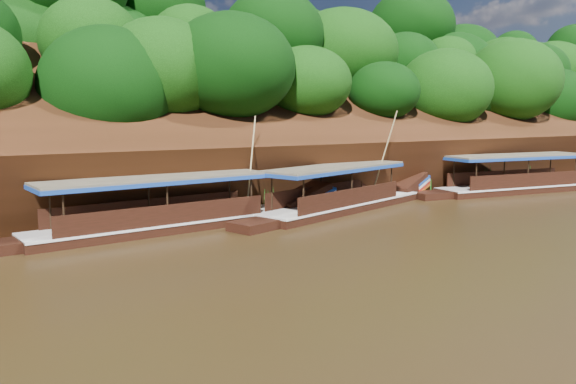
# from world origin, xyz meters

# --- Properties ---
(ground) EXTENTS (160.00, 160.00, 0.00)m
(ground) POSITION_xyz_m (0.00, 0.00, 0.00)
(ground) COLOR black
(ground) RESTS_ON ground
(riverbank) EXTENTS (120.00, 30.06, 19.40)m
(riverbank) POSITION_xyz_m (-0.01, 22.73, 1.89)
(riverbank) COLOR black
(riverbank) RESTS_ON ground
(boat_0) EXTENTS (16.55, 4.98, 6.62)m
(boat_0) POSITION_xyz_m (15.45, 6.35, 0.60)
(boat_0) COLOR black
(boat_0) RESTS_ON ground
(boat_1) EXTENTS (15.03, 6.12, 6.13)m
(boat_1) POSITION_xyz_m (-0.19, 7.54, 0.59)
(boat_1) COLOR black
(boat_1) RESTS_ON ground
(boat_2) EXTENTS (16.41, 3.38, 5.82)m
(boat_2) POSITION_xyz_m (-10.18, 7.55, 0.58)
(boat_2) COLOR black
(boat_2) RESTS_ON ground
(reeds) EXTENTS (49.20, 2.45, 2.12)m
(reeds) POSITION_xyz_m (-2.77, 9.48, 0.84)
(reeds) COLOR #1B5A16
(reeds) RESTS_ON ground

